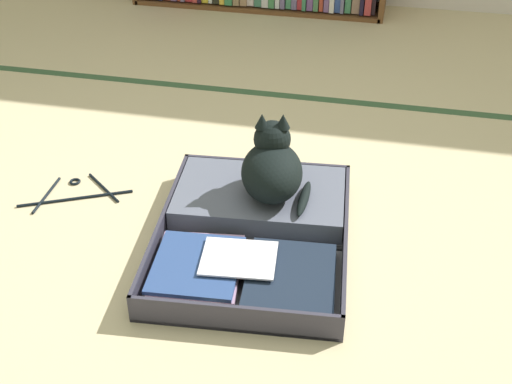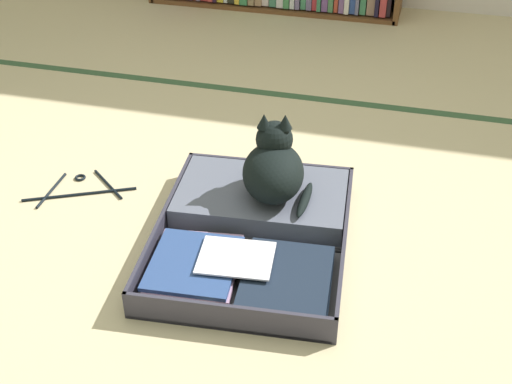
{
  "view_description": "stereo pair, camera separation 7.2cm",
  "coord_description": "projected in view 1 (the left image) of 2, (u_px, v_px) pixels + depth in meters",
  "views": [
    {
      "loc": [
        0.5,
        -1.66,
        1.4
      ],
      "look_at": [
        0.13,
        0.06,
        0.18
      ],
      "focal_mm": 47.61,
      "sensor_mm": 36.0,
      "label": 1
    },
    {
      "loc": [
        0.57,
        -1.65,
        1.4
      ],
      "look_at": [
        0.13,
        0.06,
        0.18
      ],
      "focal_mm": 47.61,
      "sensor_mm": 36.0,
      "label": 2
    }
  ],
  "objects": [
    {
      "name": "tatami_border",
      "position": [
        277.0,
        95.0,
        3.1
      ],
      "size": [
        4.8,
        0.05,
        0.0
      ],
      "color": "#335333",
      "rests_on": "ground_plane"
    },
    {
      "name": "ground_plane",
      "position": [
        215.0,
        242.0,
        2.22
      ],
      "size": [
        10.0,
        10.0,
        0.0
      ],
      "primitive_type": "plane",
      "color": "#C7B58B"
    },
    {
      "name": "open_suitcase",
      "position": [
        254.0,
        228.0,
        2.22
      ],
      "size": [
        0.67,
        0.81,
        0.09
      ],
      "color": "#32303E",
      "rests_on": "ground_plane"
    },
    {
      "name": "clothes_hanger",
      "position": [
        75.0,
        193.0,
        2.45
      ],
      "size": [
        0.37,
        0.27,
        0.01
      ],
      "color": "black",
      "rests_on": "ground_plane"
    },
    {
      "name": "black_cat",
      "position": [
        272.0,
        167.0,
        2.24
      ],
      "size": [
        0.26,
        0.3,
        0.28
      ],
      "color": "black",
      "rests_on": "open_suitcase"
    }
  ]
}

